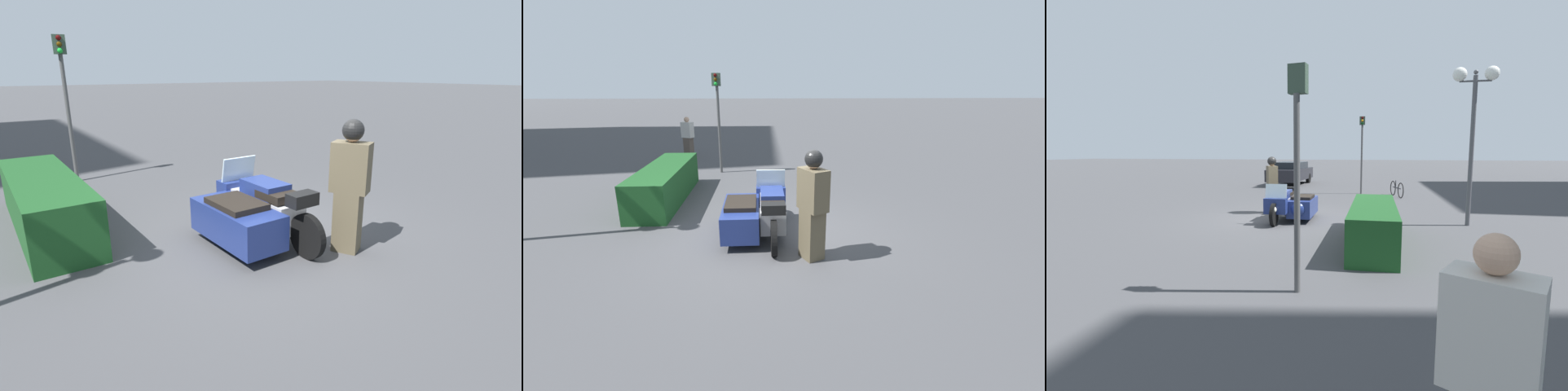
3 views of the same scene
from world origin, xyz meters
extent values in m
plane|color=#424244|center=(0.00, 0.00, 0.00)|extent=(160.00, 160.00, 0.00)
cylinder|color=black|center=(1.23, 0.03, 0.32)|extent=(0.64, 0.11, 0.64)
cylinder|color=black|center=(-0.72, 0.00, 0.32)|extent=(0.64, 0.11, 0.64)
cylinder|color=black|center=(0.06, 0.61, 0.25)|extent=(0.50, 0.11, 0.50)
cube|color=#B7B7BC|center=(0.25, 0.01, 0.45)|extent=(1.39, 0.49, 0.45)
cube|color=navy|center=(0.25, 0.01, 0.78)|extent=(0.76, 0.46, 0.24)
cube|color=black|center=(-0.06, 0.01, 0.76)|extent=(0.56, 0.45, 0.12)
cube|color=navy|center=(1.03, 0.02, 0.54)|extent=(0.33, 0.64, 0.44)
cube|color=silver|center=(0.98, 0.02, 0.96)|extent=(0.12, 0.61, 0.40)
sphere|color=white|center=(1.28, 0.03, 0.47)|extent=(0.18, 0.18, 0.18)
cube|color=navy|center=(0.12, 0.61, 0.40)|extent=(1.56, 0.72, 0.50)
sphere|color=navy|center=(0.78, 0.62, 0.43)|extent=(0.48, 0.48, 0.48)
cube|color=black|center=(0.12, 0.61, 0.69)|extent=(0.86, 0.60, 0.09)
cube|color=black|center=(-0.60, 0.00, 0.83)|extent=(0.25, 0.43, 0.18)
cube|color=brown|center=(-0.85, -0.65, 0.44)|extent=(0.46, 0.44, 0.88)
cube|color=brown|center=(-0.85, -0.65, 1.23)|extent=(0.60, 0.51, 0.70)
sphere|color=tan|center=(-0.85, -0.65, 1.70)|extent=(0.24, 0.24, 0.24)
sphere|color=black|center=(-0.85, -0.65, 1.74)|extent=(0.30, 0.30, 0.30)
cube|color=#19471E|center=(2.58, 2.73, 0.45)|extent=(3.76, 0.96, 0.89)
cylinder|color=#4C4C51|center=(0.08, 5.32, 2.04)|extent=(0.12, 0.12, 4.08)
cylinder|color=#4C4C51|center=(0.08, 5.32, 3.93)|extent=(0.05, 0.81, 0.05)
sphere|color=white|center=(0.08, 5.72, 4.12)|extent=(0.37, 0.37, 0.37)
sphere|color=white|center=(0.08, 4.92, 4.12)|extent=(0.37, 0.37, 0.37)
sphere|color=#4C4C51|center=(0.08, 5.32, 4.16)|extent=(0.12, 0.12, 0.12)
cylinder|color=#4C4C4C|center=(5.55, 1.66, 1.43)|extent=(0.09, 0.09, 2.85)
cube|color=#334738|center=(5.50, 1.67, 3.05)|extent=(0.18, 0.28, 0.40)
sphere|color=#410707|center=(5.43, 1.68, 3.18)|extent=(0.11, 0.11, 0.11)
sphere|color=#462D06|center=(5.43, 1.68, 3.05)|extent=(0.11, 0.11, 0.11)
sphere|color=green|center=(5.43, 1.68, 2.92)|extent=(0.11, 0.11, 0.11)
cylinder|color=#4C4C4C|center=(-6.88, 2.08, 1.67)|extent=(0.09, 0.09, 3.33)
cube|color=#334738|center=(-6.83, 2.08, 3.53)|extent=(0.15, 0.26, 0.40)
sphere|color=#410707|center=(-6.76, 2.08, 3.66)|extent=(0.11, 0.11, 0.11)
sphere|color=orange|center=(-6.76, 2.08, 3.53)|extent=(0.11, 0.11, 0.11)
sphere|color=#07350F|center=(-6.76, 2.08, 3.40)|extent=(0.11, 0.11, 0.11)
cube|color=black|center=(-10.94, -2.48, 0.66)|extent=(4.71, 2.01, 0.69)
cube|color=black|center=(-10.94, -2.48, 1.21)|extent=(2.49, 1.74, 0.41)
cylinder|color=black|center=(-12.42, -3.16, 0.32)|extent=(0.64, 0.25, 0.63)
cylinder|color=black|center=(-12.33, -1.62, 0.32)|extent=(0.64, 0.25, 0.63)
cylinder|color=black|center=(-9.56, -3.33, 0.32)|extent=(0.64, 0.25, 0.63)
cylinder|color=black|center=(-9.47, -1.79, 0.32)|extent=(0.64, 0.25, 0.63)
cube|color=beige|center=(8.49, 3.37, 1.11)|extent=(0.47, 0.54, 0.63)
sphere|color=tan|center=(8.49, 3.37, 1.54)|extent=(0.22, 0.22, 0.22)
torus|color=black|center=(-5.67, 3.88, 0.33)|extent=(0.68, 0.24, 0.70)
torus|color=black|center=(-6.65, 3.59, 0.33)|extent=(0.68, 0.24, 0.70)
cylinder|color=black|center=(-6.16, 3.74, 0.40)|extent=(0.90, 0.31, 0.05)
cylinder|color=black|center=(-6.31, 3.69, 0.56)|extent=(0.04, 0.04, 0.33)
camera|label=1|loc=(-4.58, 3.53, 2.50)|focal=28.00mm
camera|label=2|loc=(-6.30, 0.11, 2.86)|focal=24.00mm
camera|label=3|loc=(10.36, 2.76, 2.05)|focal=24.00mm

